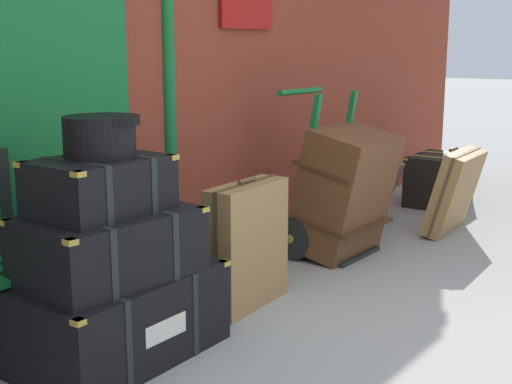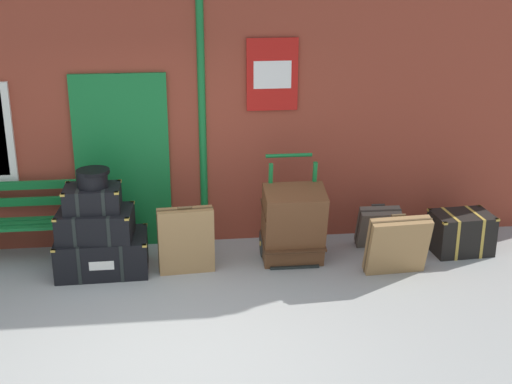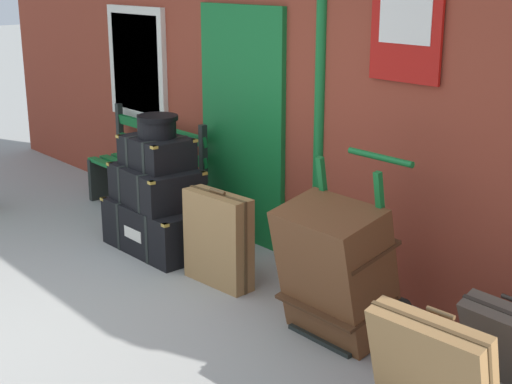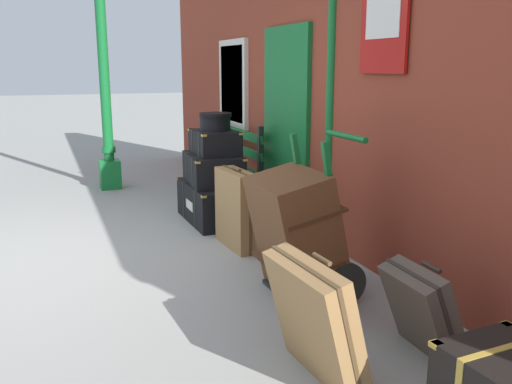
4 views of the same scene
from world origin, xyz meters
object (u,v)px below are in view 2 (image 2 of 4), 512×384
Objects in this scene: round_hatbox at (92,177)px; porters_trolley at (291,236)px; suitcase_umber at (186,240)px; steamer_trunk_base at (102,254)px; steamer_trunk_top at (92,198)px; steamer_trunk_middle at (96,224)px; suitcase_beige at (378,227)px; suitcase_cream at (397,245)px; large_brown_trunk at (293,225)px; platform_bench at (21,223)px; corner_trunk at (461,233)px.

porters_trolley is (2.19, 0.12, -0.84)m from round_hatbox.
suitcase_umber is at bearing -6.00° from round_hatbox.
round_hatbox is (-0.04, 0.01, 0.90)m from steamer_trunk_base.
steamer_trunk_top is 0.24m from round_hatbox.
round_hatbox reaches higher than steamer_trunk_middle.
steamer_trunk_middle is at bearing 175.73° from suitcase_umber.
steamer_trunk_top is 3.35m from suitcase_beige.
large_brown_trunk is at bearing 159.65° from suitcase_cream.
round_hatbox is at bearing 174.00° from suitcase_umber.
suitcase_beige is at bearing 5.02° from steamer_trunk_middle.
platform_bench is at bearing 163.74° from suitcase_umber.
porters_trolley reaches higher than suitcase_umber.
suitcase_umber is (-1.22, -0.22, 0.09)m from porters_trolley.
suitcase_cream is (3.30, -0.46, -0.52)m from steamer_trunk_top.
steamer_trunk_top is (-0.02, 0.03, 0.29)m from steamer_trunk_middle.
steamer_trunk_middle is at bearing -60.84° from steamer_trunk_top.
steamer_trunk_middle is at bearing -174.98° from suitcase_beige.
steamer_trunk_middle is 1.38× the size of steamer_trunk_top.
steamer_trunk_top is at bearing -172.79° from round_hatbox.
platform_bench reaches higher than suitcase_cream.
suitcase_umber is at bearing -4.27° from steamer_trunk_middle.
round_hatbox is 3.39m from suitcase_beige.
steamer_trunk_base is 1.68× the size of steamer_trunk_top.
steamer_trunk_middle is (-0.04, -0.02, 0.37)m from steamer_trunk_base.
steamer_trunk_top is at bearing 174.68° from steamer_trunk_base.
suitcase_cream is (3.24, -0.45, 0.14)m from steamer_trunk_base.
steamer_trunk_middle is 1.20× the size of suitcase_cream.
steamer_trunk_top is at bearing -26.77° from platform_bench.
steamer_trunk_top is at bearing 174.22° from suitcase_umber.
large_brown_trunk is at bearing -176.98° from corner_trunk.
suitcase_cream is 1.08m from corner_trunk.
steamer_trunk_base is 1.07× the size of large_brown_trunk.
round_hatbox reaches higher than steamer_trunk_top.
porters_trolley reaches higher than platform_bench.
porters_trolley is 1.26× the size of large_brown_trunk.
suitcase_umber is (1.88, -0.55, -0.08)m from platform_bench.
porters_trolley is (3.10, -0.33, -0.17)m from platform_bench.
round_hatbox reaches higher than suitcase_beige.
porters_trolley is at bearing 178.16° from corner_trunk.
large_brown_trunk is 1.35× the size of suitcase_cream.
platform_bench is 1.03m from steamer_trunk_middle.
corner_trunk is at bearing -4.40° from platform_bench.
platform_bench reaches higher than steamer_trunk_base.
steamer_trunk_middle is 1.52× the size of suitcase_beige.
platform_bench is 1.56× the size of steamer_trunk_base.
large_brown_trunk is 1.14m from suitcase_beige.
suitcase_umber reaches higher than corner_trunk.
platform_bench is 4.19m from suitcase_beige.
porters_trolley is (2.15, 0.12, 0.06)m from steamer_trunk_base.
steamer_trunk_middle is 2.35× the size of round_hatbox.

